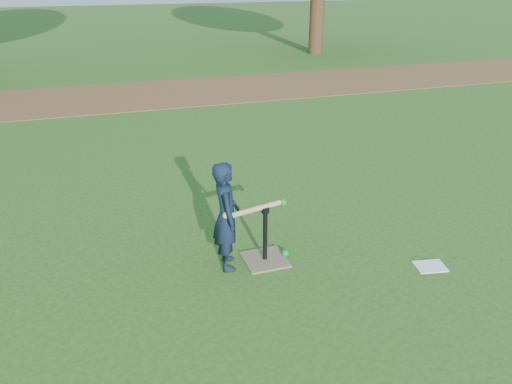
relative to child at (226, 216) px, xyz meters
name	(u,v)px	position (x,y,z in m)	size (l,w,h in m)	color
ground	(221,249)	(0.02, 0.32, -0.56)	(80.00, 80.00, 0.00)	#285116
dirt_strip	(143,95)	(0.02, 7.82, -0.56)	(24.00, 3.00, 0.01)	brown
child	(226,216)	(0.00, 0.00, 0.00)	(0.41, 0.27, 1.12)	black
wiffle_ball_ground	(285,253)	(0.62, -0.03, -0.52)	(0.08, 0.08, 0.08)	#0D931B
clipboard	(430,266)	(1.95, -0.67, -0.56)	(0.30, 0.23, 0.01)	white
batting_tee	(265,251)	(0.39, -0.03, -0.45)	(0.44, 0.44, 0.61)	#7A644D
swing_action	(258,208)	(0.31, -0.04, 0.05)	(0.71, 0.24, 0.09)	tan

